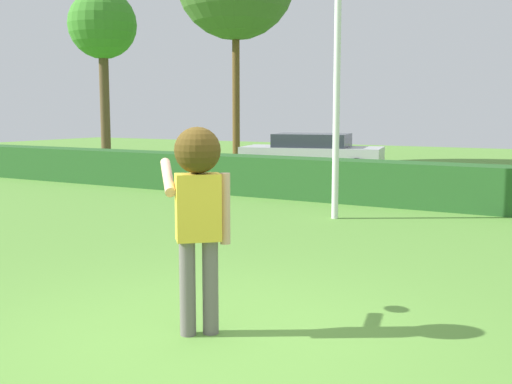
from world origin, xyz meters
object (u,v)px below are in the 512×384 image
at_px(person, 198,198).
at_px(parked_car_silver, 312,152).
at_px(lamppost, 337,54).
at_px(oak_tree, 103,27).
at_px(frisbee, 191,160).

relative_size(person, parked_car_silver, 0.41).
relative_size(lamppost, parked_car_silver, 1.18).
distance_m(person, oak_tree, 20.78).
xyz_separation_m(person, lamppost, (-1.31, 6.17, 1.73)).
xyz_separation_m(frisbee, parked_car_silver, (-4.59, 12.69, -0.80)).
bearing_deg(frisbee, oak_tree, 135.40).
relative_size(lamppost, oak_tree, 0.80).
xyz_separation_m(person, oak_tree, (-14.49, 14.36, 3.93)).
xyz_separation_m(lamppost, parked_car_silver, (-3.71, 7.01, -2.26)).
bearing_deg(lamppost, frisbee, -81.11).
bearing_deg(frisbee, lamppost, 98.89).
height_order(frisbee, parked_car_silver, frisbee).
height_order(person, frisbee, person).
bearing_deg(lamppost, parked_car_silver, 117.85).
bearing_deg(person, frisbee, 130.86).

